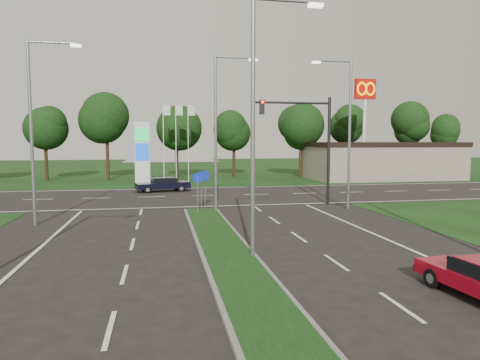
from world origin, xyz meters
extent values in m
plane|color=black|center=(0.00, 0.00, 0.00)|extent=(160.00, 160.00, 0.00)
cube|color=black|center=(0.00, 55.00, 0.00)|extent=(160.00, 50.00, 0.02)
cube|color=black|center=(0.00, 24.00, 0.00)|extent=(160.00, 12.00, 0.02)
cube|color=slate|center=(0.00, 4.00, 0.06)|extent=(2.00, 26.00, 0.12)
cube|color=gray|center=(22.00, 36.00, 2.00)|extent=(16.00, 9.00, 4.00)
cylinder|color=gray|center=(0.80, 6.00, 4.50)|extent=(0.16, 0.16, 9.00)
cylinder|color=gray|center=(1.90, 6.00, 8.90)|extent=(2.20, 0.10, 0.10)
cube|color=#FFF2CC|center=(3.00, 6.00, 8.80)|extent=(0.50, 0.22, 0.12)
cylinder|color=gray|center=(0.80, 16.00, 4.50)|extent=(0.16, 0.16, 9.00)
cylinder|color=gray|center=(1.90, 16.00, 8.90)|extent=(2.20, 0.10, 0.10)
cube|color=#FFF2CC|center=(3.00, 16.00, 8.80)|extent=(0.50, 0.22, 0.12)
cylinder|color=gray|center=(-8.50, 14.00, 4.50)|extent=(0.16, 0.16, 9.00)
cylinder|color=gray|center=(-7.40, 14.00, 8.90)|extent=(2.20, 0.10, 0.10)
cube|color=#FFF2CC|center=(-6.30, 14.00, 8.80)|extent=(0.50, 0.22, 0.12)
cylinder|color=gray|center=(9.00, 16.00, 4.50)|extent=(0.16, 0.16, 9.00)
cylinder|color=gray|center=(7.90, 16.00, 8.90)|extent=(2.20, 0.10, 0.10)
cube|color=#FFF2CC|center=(6.80, 16.00, 8.80)|extent=(0.50, 0.22, 0.12)
cylinder|color=black|center=(8.50, 18.00, 3.50)|extent=(0.20, 0.20, 7.00)
cylinder|color=black|center=(6.00, 18.00, 6.60)|extent=(5.00, 0.14, 0.14)
cube|color=black|center=(4.00, 18.00, 6.30)|extent=(0.28, 0.28, 0.90)
sphere|color=#FF190C|center=(4.00, 17.82, 6.60)|extent=(0.20, 0.20, 0.20)
cylinder|color=gray|center=(-0.30, 15.50, 1.10)|extent=(0.06, 0.06, 2.20)
cylinder|color=#0C26A5|center=(-0.30, 15.50, 2.10)|extent=(0.56, 0.04, 0.56)
cylinder|color=gray|center=(0.00, 16.50, 1.10)|extent=(0.06, 0.06, 2.20)
cylinder|color=#0C26A5|center=(0.00, 16.50, 2.10)|extent=(0.56, 0.04, 0.56)
cylinder|color=gray|center=(0.30, 17.20, 1.10)|extent=(0.06, 0.06, 2.20)
cylinder|color=#0C26A5|center=(0.30, 17.20, 2.10)|extent=(0.56, 0.04, 0.56)
cube|color=silver|center=(-4.00, 33.00, 3.00)|extent=(1.40, 0.30, 6.00)
cube|color=#0CA53F|center=(-4.00, 32.82, 4.80)|extent=(1.30, 0.08, 1.20)
cube|color=#0C3FBF|center=(-4.00, 32.82, 3.20)|extent=(1.30, 0.08, 1.60)
cylinder|color=silver|center=(-2.00, 34.00, 4.00)|extent=(0.08, 0.08, 8.00)
cube|color=#B2D8B2|center=(-1.65, 34.00, 7.20)|extent=(0.70, 0.02, 1.00)
cylinder|color=silver|center=(-0.80, 34.00, 4.00)|extent=(0.08, 0.08, 8.00)
cube|color=#B2D8B2|center=(-0.45, 34.00, 7.20)|extent=(0.70, 0.02, 1.00)
cylinder|color=silver|center=(0.40, 34.00, 4.00)|extent=(0.08, 0.08, 8.00)
cube|color=#B2D8B2|center=(0.75, 34.00, 7.20)|extent=(0.70, 0.02, 1.00)
cylinder|color=silver|center=(18.00, 32.00, 5.00)|extent=(0.30, 0.30, 10.00)
cube|color=#BF0C07|center=(18.00, 32.00, 9.40)|extent=(2.20, 0.35, 2.00)
torus|color=#FFC600|center=(17.55, 31.78, 9.40)|extent=(1.06, 0.16, 1.06)
torus|color=#FFC600|center=(18.45, 31.78, 9.40)|extent=(1.06, 0.16, 1.06)
cylinder|color=black|center=(0.00, 40.00, 2.20)|extent=(0.36, 0.36, 4.40)
sphere|color=black|center=(0.00, 40.00, 6.50)|extent=(6.00, 6.00, 6.00)
sphere|color=black|center=(0.30, 39.80, 7.50)|extent=(4.80, 4.80, 4.80)
cylinder|color=black|center=(5.18, 2.15, 0.28)|extent=(0.22, 0.56, 0.55)
cylinder|color=black|center=(6.61, 2.28, 0.28)|extent=(0.22, 0.56, 0.55)
cube|color=black|center=(-2.18, 27.39, 0.54)|extent=(4.57, 2.57, 0.44)
cube|color=black|center=(-2.10, 27.40, 0.96)|extent=(2.15, 1.84, 0.41)
cube|color=black|center=(-2.10, 27.40, 1.16)|extent=(1.80, 1.69, 0.04)
cylinder|color=black|center=(-3.38, 26.33, 0.30)|extent=(0.63, 0.31, 0.61)
cylinder|color=black|center=(-3.69, 27.90, 0.30)|extent=(0.63, 0.31, 0.61)
cylinder|color=black|center=(-0.68, 26.87, 0.30)|extent=(0.63, 0.31, 0.61)
cylinder|color=black|center=(-0.99, 28.44, 0.30)|extent=(0.63, 0.31, 0.61)
camera|label=1|loc=(-2.35, -8.43, 4.12)|focal=32.00mm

